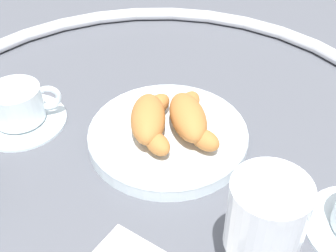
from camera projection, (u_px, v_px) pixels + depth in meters
name	position (u px, v px, depth m)	size (l,w,h in m)	color
ground_plane	(154.00, 144.00, 0.65)	(2.20, 2.20, 0.00)	#4C4F56
table_chrome_rim	(154.00, 137.00, 0.64)	(0.80, 0.80, 0.02)	silver
pastry_plate	(168.00, 135.00, 0.65)	(0.23, 0.23, 0.02)	silver
croissant_large	(150.00, 120.00, 0.62)	(0.12, 0.10, 0.04)	#AD6B33
croissant_small	(190.00, 118.00, 0.63)	(0.13, 0.09, 0.04)	#AD6B33
coffee_cup_near	(19.00, 108.00, 0.67)	(0.14, 0.14, 0.06)	silver
juice_glass_left	(266.00, 221.00, 0.43)	(0.08, 0.08, 0.14)	white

